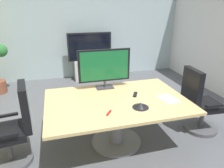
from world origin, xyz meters
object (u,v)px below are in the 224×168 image
(conference_phone, at_px, (141,105))
(remote_control, at_px, (135,94))
(wall_display_unit, at_px, (90,64))
(office_chair_left, at_px, (14,132))
(tv_monitor, at_px, (104,67))
(conference_table, at_px, (117,110))
(office_chair_right, at_px, (199,106))

(conference_phone, height_order, remote_control, conference_phone)
(conference_phone, relative_size, remote_control, 1.29)
(wall_display_unit, bearing_deg, conference_phone, -88.22)
(office_chair_left, relative_size, tv_monitor, 1.30)
(office_chair_left, xyz_separation_m, conference_phone, (1.64, -0.29, 0.30))
(tv_monitor, bearing_deg, office_chair_left, -158.49)
(conference_table, distance_m, office_chair_right, 1.41)
(tv_monitor, distance_m, conference_phone, 0.93)
(remote_control, bearing_deg, tv_monitor, 159.88)
(tv_monitor, bearing_deg, conference_table, -83.71)
(conference_table, distance_m, tv_monitor, 0.73)
(tv_monitor, xyz_separation_m, conference_phone, (0.29, -0.82, -0.33))
(conference_phone, bearing_deg, office_chair_right, 13.79)
(conference_table, xyz_separation_m, wall_display_unit, (0.13, 3.03, -0.12))
(office_chair_right, distance_m, tv_monitor, 1.67)
(office_chair_left, height_order, tv_monitor, tv_monitor)
(office_chair_right, distance_m, conference_phone, 1.24)
(wall_display_unit, bearing_deg, conference_table, -92.52)
(office_chair_right, height_order, tv_monitor, tv_monitor)
(office_chair_left, distance_m, wall_display_unit, 3.43)
(tv_monitor, distance_m, wall_display_unit, 2.62)
(wall_display_unit, relative_size, remote_control, 7.71)
(office_chair_right, distance_m, remote_control, 1.12)
(office_chair_left, distance_m, office_chair_right, 2.80)
(conference_phone, bearing_deg, remote_control, 78.51)
(wall_display_unit, bearing_deg, tv_monitor, -94.27)
(conference_table, distance_m, remote_control, 0.37)
(tv_monitor, bearing_deg, office_chair_right, -20.09)
(conference_table, xyz_separation_m, remote_control, (0.32, 0.08, 0.17))
(wall_display_unit, bearing_deg, remote_control, -86.40)
(conference_table, height_order, office_chair_right, office_chair_right)
(office_chair_right, bearing_deg, office_chair_left, 94.13)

